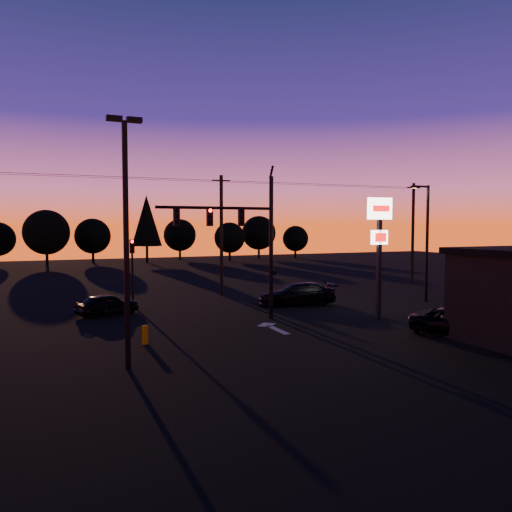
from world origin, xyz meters
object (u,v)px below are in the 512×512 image
Objects in this scene: bollard at (145,335)px; pylon_sign at (379,232)px; streetlight at (426,238)px; car_right at (297,294)px; secondary_signal at (132,262)px; traffic_signal_mast at (245,231)px; parking_lot_light at (126,225)px; car_left at (107,304)px; suv_parked at (460,322)px.

pylon_sign is at bearing 3.73° from bollard.
car_right is at bearing 166.53° from streetlight.
pylon_sign is at bearing -149.92° from streetlight.
streetlight reaches higher than bollard.
bollard is (-1.21, -10.85, -2.45)m from secondary_signal.
parking_lot_light reaches higher than traffic_signal_mast.
parking_lot_light is at bearing -136.63° from traffic_signal_mast.
pylon_sign reaches higher than bollard.
bollard is at bearing -151.23° from traffic_signal_mast.
car_right reaches higher than bollard.
streetlight reaches higher than pylon_sign.
bollard is (1.29, 3.64, -4.86)m from parking_lot_light.
car_left is at bearing -84.54° from car_right.
car_left is at bearing 94.83° from bollard.
secondary_signal is 15.75m from pylon_sign.
traffic_signal_mast is 2.32× the size of car_left.
pylon_sign is 1.49× the size of suv_parked.
bollard is 14.76m from suv_parked.
secondary_signal is at bearing -99.85° from car_right.
car_right is at bearing 35.08° from traffic_signal_mast.
traffic_signal_mast is 1.68× the size of car_right.
secondary_signal is 1.18× the size of car_left.
suv_parked is (14.16, -4.17, 0.22)m from bollard.
streetlight reaches higher than car_right.
pylon_sign is (7.10, -2.49, -0.02)m from traffic_signal_mast.
secondary_signal is 0.54× the size of streetlight.
car_left is (-6.80, 4.82, -4.31)m from traffic_signal_mast.
secondary_signal is 0.64× the size of pylon_sign.
car_right is (5.16, 3.63, -4.20)m from traffic_signal_mast.
traffic_signal_mast is at bearing 104.18° from suv_parked.
streetlight reaches higher than secondary_signal.
car_left is (0.60, 11.81, -4.64)m from parking_lot_light.
suv_parked is at bearing -16.42° from bollard.
secondary_signal is at bearing 98.03° from suv_parked.
streetlight is (6.91, 4.00, -0.49)m from pylon_sign.
suv_parked is at bearing 25.66° from car_right.
car_left is (-20.81, 3.31, -3.79)m from streetlight.
pylon_sign is 6.68m from suv_parked.
suv_parked is (15.45, -0.54, -4.64)m from parking_lot_light.
secondary_signal is (-4.90, 7.49, -2.07)m from traffic_signal_mast.
parking_lot_light reaches higher than bollard.
streetlight reaches higher than car_left.
streetlight is (14.01, 1.51, -0.52)m from traffic_signal_mast.
pylon_sign is 8.00m from streetlight.
parking_lot_light is 16.14m from suv_parked.
car_right is at bearing -21.01° from secondary_signal.
secondary_signal is at bearing 162.44° from streetlight.
parking_lot_light is at bearing 145.28° from suv_parked.
secondary_signal is 0.96× the size of suv_parked.
secondary_signal reaches higher than car_left.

